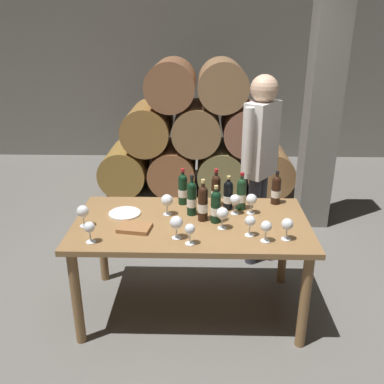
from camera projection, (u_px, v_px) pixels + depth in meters
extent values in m
plane|color=#66635E|center=(191.00, 308.00, 3.32)|extent=(14.00, 14.00, 0.00)
cube|color=slate|center=(198.00, 70.00, 6.69)|extent=(10.00, 0.24, 2.80)
cylinder|color=olive|center=(126.00, 167.00, 5.64)|extent=(0.60, 0.90, 0.60)
cylinder|color=#905A35|center=(173.00, 167.00, 5.63)|extent=(0.60, 0.90, 0.60)
cylinder|color=olive|center=(220.00, 167.00, 5.61)|extent=(0.60, 0.90, 0.60)
cylinder|color=olive|center=(267.00, 168.00, 5.60)|extent=(0.60, 0.90, 0.60)
cylinder|color=olive|center=(148.00, 127.00, 5.43)|extent=(0.60, 0.90, 0.60)
cylinder|color=olive|center=(197.00, 127.00, 5.42)|extent=(0.60, 0.90, 0.60)
cylinder|color=#955E47|center=(245.00, 127.00, 5.40)|extent=(0.60, 0.90, 0.60)
cylinder|color=#8F5C3C|center=(172.00, 84.00, 5.22)|extent=(0.60, 0.90, 0.60)
cylinder|color=#986F49|center=(222.00, 84.00, 5.20)|extent=(0.60, 0.90, 0.60)
cube|color=slate|center=(322.00, 107.00, 4.29)|extent=(0.32, 0.32, 2.60)
cube|color=olive|center=(191.00, 224.00, 3.05)|extent=(1.70, 0.90, 0.04)
cylinder|color=olive|center=(77.00, 298.00, 2.85)|extent=(0.07, 0.07, 0.72)
cylinder|color=olive|center=(304.00, 302.00, 2.81)|extent=(0.07, 0.07, 0.72)
cylinder|color=olive|center=(102.00, 243.00, 3.57)|extent=(0.07, 0.07, 0.72)
cylinder|color=olive|center=(284.00, 245.00, 3.53)|extent=(0.07, 0.07, 0.72)
cylinder|color=black|center=(203.00, 206.00, 3.02)|extent=(0.07, 0.07, 0.22)
sphere|color=black|center=(203.00, 191.00, 2.98)|extent=(0.07, 0.07, 0.07)
cylinder|color=black|center=(203.00, 187.00, 2.97)|extent=(0.03, 0.03, 0.07)
cylinder|color=tan|center=(203.00, 181.00, 2.95)|extent=(0.03, 0.03, 0.03)
cylinder|color=silver|center=(203.00, 208.00, 3.03)|extent=(0.07, 0.07, 0.07)
cylinder|color=black|center=(216.00, 209.00, 3.00)|extent=(0.07, 0.07, 0.20)
sphere|color=black|center=(216.00, 196.00, 2.96)|extent=(0.07, 0.07, 0.07)
cylinder|color=black|center=(216.00, 193.00, 2.95)|extent=(0.03, 0.03, 0.06)
cylinder|color=tan|center=(216.00, 187.00, 2.94)|extent=(0.03, 0.03, 0.02)
cylinder|color=silver|center=(216.00, 210.00, 3.01)|extent=(0.07, 0.07, 0.06)
cylinder|color=#19381E|center=(241.00, 196.00, 3.21)|extent=(0.07, 0.07, 0.21)
sphere|color=#19381E|center=(242.00, 183.00, 3.17)|extent=(0.07, 0.07, 0.07)
cylinder|color=#19381E|center=(242.00, 180.00, 3.16)|extent=(0.03, 0.03, 0.07)
cylinder|color=#B21E23|center=(242.00, 174.00, 3.14)|extent=(0.03, 0.03, 0.02)
cylinder|color=silver|center=(241.00, 198.00, 3.21)|extent=(0.07, 0.07, 0.06)
cylinder|color=black|center=(216.00, 193.00, 3.26)|extent=(0.07, 0.07, 0.21)
sphere|color=black|center=(216.00, 180.00, 3.22)|extent=(0.07, 0.07, 0.07)
cylinder|color=black|center=(216.00, 176.00, 3.21)|extent=(0.03, 0.03, 0.07)
cylinder|color=#B21E23|center=(216.00, 171.00, 3.19)|extent=(0.03, 0.03, 0.02)
cylinder|color=silver|center=(216.00, 194.00, 3.27)|extent=(0.07, 0.07, 0.06)
cylinder|color=black|center=(276.00, 192.00, 3.31)|extent=(0.07, 0.07, 0.19)
sphere|color=black|center=(277.00, 180.00, 3.27)|extent=(0.07, 0.07, 0.07)
cylinder|color=black|center=(277.00, 177.00, 3.26)|extent=(0.03, 0.03, 0.06)
cylinder|color=black|center=(277.00, 172.00, 3.25)|extent=(0.03, 0.03, 0.02)
cylinder|color=silver|center=(276.00, 193.00, 3.31)|extent=(0.07, 0.07, 0.06)
cylinder|color=black|center=(183.00, 192.00, 3.30)|extent=(0.07, 0.07, 0.21)
sphere|color=black|center=(183.00, 179.00, 3.26)|extent=(0.07, 0.07, 0.07)
cylinder|color=black|center=(183.00, 176.00, 3.25)|extent=(0.03, 0.03, 0.06)
cylinder|color=#B21E23|center=(183.00, 170.00, 3.24)|extent=(0.03, 0.03, 0.02)
cylinder|color=silver|center=(183.00, 193.00, 3.31)|extent=(0.07, 0.07, 0.06)
cylinder|color=black|center=(228.00, 198.00, 3.21)|extent=(0.07, 0.07, 0.19)
sphere|color=black|center=(228.00, 185.00, 3.17)|extent=(0.07, 0.07, 0.07)
cylinder|color=black|center=(229.00, 182.00, 3.16)|extent=(0.03, 0.03, 0.06)
cylinder|color=tan|center=(229.00, 177.00, 3.15)|extent=(0.03, 0.03, 0.02)
cylinder|color=silver|center=(228.00, 199.00, 3.21)|extent=(0.07, 0.07, 0.06)
cylinder|color=black|center=(192.00, 201.00, 3.11)|extent=(0.07, 0.07, 0.22)
sphere|color=black|center=(192.00, 187.00, 3.07)|extent=(0.07, 0.07, 0.07)
cylinder|color=black|center=(192.00, 183.00, 3.06)|extent=(0.03, 0.03, 0.07)
cylinder|color=black|center=(192.00, 177.00, 3.04)|extent=(0.03, 0.03, 0.02)
cylinder|color=silver|center=(192.00, 202.00, 3.12)|extent=(0.07, 0.07, 0.07)
cylinder|color=white|center=(249.00, 235.00, 2.84)|extent=(0.06, 0.06, 0.00)
cylinder|color=white|center=(250.00, 230.00, 2.82)|extent=(0.01, 0.01, 0.07)
sphere|color=white|center=(250.00, 221.00, 2.80)|extent=(0.07, 0.07, 0.07)
cylinder|color=white|center=(91.00, 242.00, 2.75)|extent=(0.06, 0.06, 0.00)
cylinder|color=white|center=(90.00, 237.00, 2.74)|extent=(0.01, 0.01, 0.07)
sphere|color=white|center=(89.00, 227.00, 2.71)|extent=(0.07, 0.07, 0.07)
cylinder|color=white|center=(265.00, 241.00, 2.76)|extent=(0.06, 0.06, 0.00)
cylinder|color=white|center=(266.00, 236.00, 2.75)|extent=(0.01, 0.01, 0.07)
sphere|color=white|center=(266.00, 226.00, 2.72)|extent=(0.07, 0.07, 0.07)
cylinder|color=white|center=(84.00, 226.00, 2.97)|extent=(0.06, 0.06, 0.00)
cylinder|color=white|center=(84.00, 221.00, 2.95)|extent=(0.01, 0.01, 0.07)
sphere|color=white|center=(83.00, 211.00, 2.93)|extent=(0.09, 0.09, 0.09)
cylinder|color=white|center=(167.00, 214.00, 3.15)|extent=(0.06, 0.06, 0.00)
cylinder|color=white|center=(167.00, 209.00, 3.13)|extent=(0.01, 0.01, 0.07)
sphere|color=white|center=(167.00, 200.00, 3.10)|extent=(0.09, 0.09, 0.09)
cylinder|color=white|center=(177.00, 238.00, 2.80)|extent=(0.06, 0.06, 0.00)
cylinder|color=white|center=(176.00, 233.00, 2.79)|extent=(0.01, 0.01, 0.07)
sphere|color=white|center=(176.00, 222.00, 2.76)|extent=(0.09, 0.09, 0.09)
cylinder|color=white|center=(251.00, 213.00, 3.17)|extent=(0.06, 0.06, 0.00)
cylinder|color=white|center=(251.00, 208.00, 3.15)|extent=(0.01, 0.01, 0.07)
sphere|color=white|center=(251.00, 199.00, 3.13)|extent=(0.08, 0.08, 0.08)
cylinder|color=white|center=(286.00, 239.00, 2.79)|extent=(0.06, 0.06, 0.00)
cylinder|color=white|center=(286.00, 234.00, 2.77)|extent=(0.01, 0.01, 0.07)
sphere|color=white|center=(287.00, 224.00, 2.75)|extent=(0.08, 0.08, 0.08)
cylinder|color=white|center=(235.00, 213.00, 3.16)|extent=(0.06, 0.06, 0.00)
cylinder|color=white|center=(235.00, 209.00, 3.15)|extent=(0.01, 0.01, 0.07)
sphere|color=white|center=(235.00, 200.00, 3.12)|extent=(0.08, 0.08, 0.08)
cylinder|color=white|center=(222.00, 228.00, 2.94)|extent=(0.06, 0.06, 0.00)
cylinder|color=white|center=(222.00, 223.00, 2.92)|extent=(0.01, 0.01, 0.07)
sphere|color=white|center=(222.00, 213.00, 2.89)|extent=(0.09, 0.09, 0.09)
cylinder|color=white|center=(190.00, 244.00, 2.73)|extent=(0.06, 0.06, 0.00)
cylinder|color=white|center=(190.00, 238.00, 2.72)|extent=(0.01, 0.01, 0.07)
sphere|color=white|center=(190.00, 229.00, 2.69)|extent=(0.07, 0.07, 0.07)
cube|color=#936038|center=(135.00, 228.00, 2.92)|extent=(0.24, 0.19, 0.03)
cylinder|color=white|center=(125.00, 213.00, 3.15)|extent=(0.24, 0.24, 0.01)
cylinder|color=#383842|center=(259.00, 217.00, 3.89)|extent=(0.11, 0.11, 0.85)
cylinder|color=#383842|center=(253.00, 221.00, 3.81)|extent=(0.11, 0.11, 0.85)
cube|color=silver|center=(261.00, 140.00, 3.57)|extent=(0.34, 0.36, 0.64)
cylinder|color=silver|center=(273.00, 131.00, 3.70)|extent=(0.08, 0.08, 0.54)
cylinder|color=silver|center=(248.00, 141.00, 3.40)|extent=(0.08, 0.08, 0.54)
sphere|color=tan|center=(264.00, 89.00, 3.41)|extent=(0.23, 0.23, 0.23)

